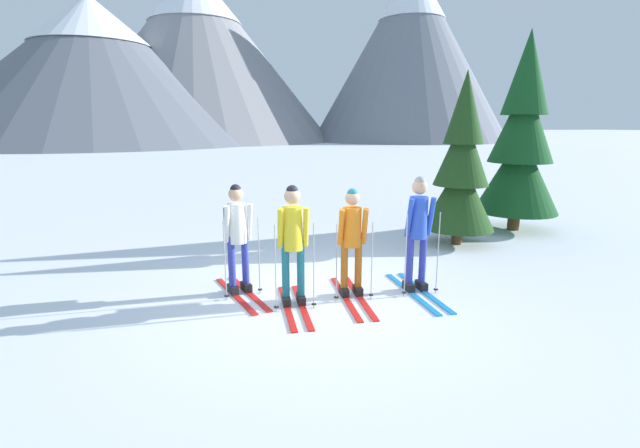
{
  "coord_description": "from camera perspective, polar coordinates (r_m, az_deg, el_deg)",
  "views": [
    {
      "loc": [
        -1.3,
        -6.34,
        2.59
      ],
      "look_at": [
        0.16,
        0.37,
        1.05
      ],
      "focal_mm": 24.99,
      "sensor_mm": 36.0,
      "label": 1
    }
  ],
  "objects": [
    {
      "name": "pine_tree_mid",
      "position": [
        10.05,
        17.65,
        6.91
      ],
      "size": [
        1.53,
        1.53,
        3.7
      ],
      "color": "#51381E",
      "rests_on": "ground"
    },
    {
      "name": "pine_tree_near",
      "position": [
        11.98,
        24.37,
        9.56
      ],
      "size": [
        1.97,
        1.97,
        4.76
      ],
      "color": "#51381E",
      "rests_on": "ground"
    },
    {
      "name": "ground_plane",
      "position": [
        6.97,
        -0.62,
        -9.17
      ],
      "size": [
        400.0,
        400.0,
        0.0
      ],
      "primitive_type": "plane",
      "color": "white"
    },
    {
      "name": "skier_in_yellow",
      "position": [
        6.34,
        -3.49,
        -2.12
      ],
      "size": [
        0.61,
        1.65,
        1.77
      ],
      "color": "red",
      "rests_on": "ground"
    },
    {
      "name": "skier_in_blue",
      "position": [
        7.03,
        12.45,
        -0.63
      ],
      "size": [
        0.61,
        1.8,
        1.82
      ],
      "color": "#1E84D1",
      "rests_on": "ground"
    },
    {
      "name": "mountain_ridge_distant",
      "position": [
        71.33,
        -12.58,
        20.03
      ],
      "size": [
        82.39,
        50.6,
        26.84
      ],
      "color": "slate",
      "rests_on": "ground"
    },
    {
      "name": "skier_in_orange",
      "position": [
        6.72,
        4.06,
        -1.66
      ],
      "size": [
        0.61,
        1.78,
        1.67
      ],
      "color": "red",
      "rests_on": "ground"
    },
    {
      "name": "skier_in_white",
      "position": [
        6.93,
        -10.57,
        -1.13
      ],
      "size": [
        0.8,
        1.71,
        1.72
      ],
      "color": "red",
      "rests_on": "ground"
    }
  ]
}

